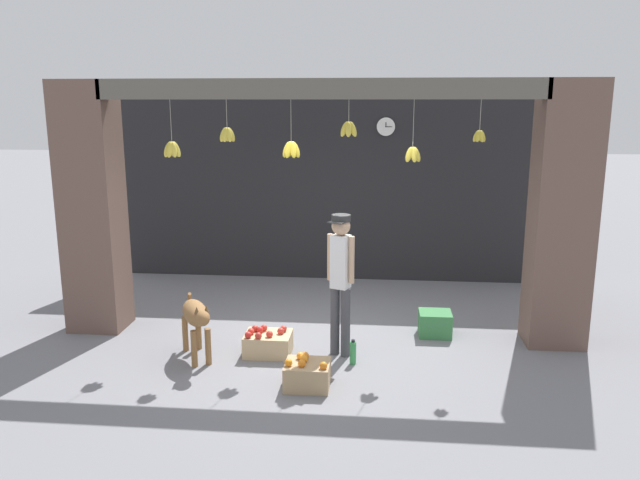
% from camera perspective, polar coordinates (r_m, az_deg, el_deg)
% --- Properties ---
extents(ground_plane, '(60.00, 60.00, 0.00)m').
position_cam_1_polar(ground_plane, '(7.93, -0.30, -9.37)').
color(ground_plane, slate).
extents(shop_back_wall, '(7.18, 0.12, 3.22)m').
position_cam_1_polar(shop_back_wall, '(10.42, 1.33, 5.12)').
color(shop_back_wall, '#232326').
rests_on(shop_back_wall, ground_plane).
extents(shop_pillar_left, '(0.70, 0.60, 3.22)m').
position_cam_1_polar(shop_pillar_left, '(8.57, -20.09, 2.73)').
color(shop_pillar_left, brown).
rests_on(shop_pillar_left, ground_plane).
extents(shop_pillar_right, '(0.70, 0.60, 3.22)m').
position_cam_1_polar(shop_pillar_right, '(8.05, 21.24, 2.04)').
color(shop_pillar_right, brown).
rests_on(shop_pillar_right, ground_plane).
extents(storefront_awning, '(5.28, 0.30, 0.98)m').
position_cam_1_polar(storefront_awning, '(7.48, -0.51, 13.18)').
color(storefront_awning, '#5B564C').
extents(dog, '(0.59, 0.90, 0.75)m').
position_cam_1_polar(dog, '(7.43, -11.26, -6.90)').
color(dog, olive).
rests_on(dog, ground_plane).
extents(shopkeeper, '(0.32, 0.31, 1.70)m').
position_cam_1_polar(shopkeeper, '(7.25, 1.89, -3.06)').
color(shopkeeper, '#424247').
rests_on(shopkeeper, ground_plane).
extents(fruit_crate_oranges, '(0.47, 0.42, 0.34)m').
position_cam_1_polar(fruit_crate_oranges, '(6.75, -1.18, -12.14)').
color(fruit_crate_oranges, tan).
rests_on(fruit_crate_oranges, ground_plane).
extents(fruit_crate_apples, '(0.55, 0.43, 0.33)m').
position_cam_1_polar(fruit_crate_apples, '(7.57, -4.79, -9.36)').
color(fruit_crate_apples, tan).
rests_on(fruit_crate_apples, ground_plane).
extents(produce_box_green, '(0.41, 0.37, 0.31)m').
position_cam_1_polar(produce_box_green, '(8.26, 10.46, -7.53)').
color(produce_box_green, '#387A42').
rests_on(produce_box_green, ground_plane).
extents(water_bottle, '(0.07, 0.07, 0.30)m').
position_cam_1_polar(water_bottle, '(7.29, 3.03, -10.24)').
color(water_bottle, '#38934C').
rests_on(water_bottle, ground_plane).
extents(wall_clock, '(0.31, 0.03, 0.31)m').
position_cam_1_polar(wall_clock, '(10.24, 6.04, 10.27)').
color(wall_clock, black).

